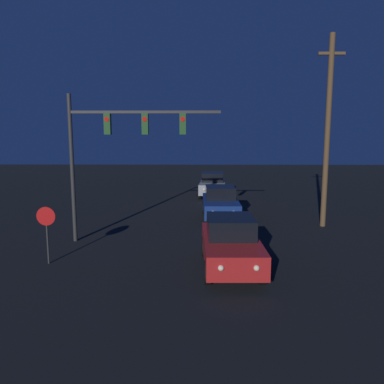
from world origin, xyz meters
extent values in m
cube|color=#B21E1E|center=(1.41, 11.32, 0.77)|extent=(1.99, 4.56, 0.78)
cube|color=black|center=(1.41, 11.54, 1.51)|extent=(1.66, 2.02, 0.69)
cylinder|color=black|center=(2.31, 9.92, 0.38)|extent=(0.22, 0.76, 0.76)
cylinder|color=black|center=(0.54, 9.90, 0.38)|extent=(0.22, 0.76, 0.76)
cylinder|color=black|center=(2.28, 12.74, 0.38)|extent=(0.22, 0.76, 0.76)
cylinder|color=black|center=(0.51, 12.71, 0.38)|extent=(0.22, 0.76, 0.76)
sphere|color=#F9EFC6|center=(1.97, 9.04, 0.85)|extent=(0.18, 0.18, 0.18)
sphere|color=#F9EFC6|center=(0.91, 9.02, 0.85)|extent=(0.18, 0.18, 0.18)
cube|color=navy|center=(1.54, 19.44, 0.77)|extent=(1.94, 4.55, 0.78)
cube|color=black|center=(1.54, 19.67, 1.51)|extent=(1.64, 2.00, 0.69)
cylinder|color=black|center=(2.43, 18.04, 0.38)|extent=(0.21, 0.76, 0.76)
cylinder|color=black|center=(0.66, 18.03, 0.38)|extent=(0.21, 0.76, 0.76)
cylinder|color=black|center=(2.42, 20.85, 0.38)|extent=(0.21, 0.76, 0.76)
cylinder|color=black|center=(0.65, 20.85, 0.38)|extent=(0.21, 0.76, 0.76)
sphere|color=#F9EFC6|center=(2.08, 17.16, 0.85)|extent=(0.18, 0.18, 0.18)
sphere|color=#F9EFC6|center=(1.02, 17.15, 0.85)|extent=(0.18, 0.18, 0.18)
cube|color=#99999E|center=(1.44, 27.53, 0.77)|extent=(2.27, 4.67, 0.78)
cube|color=black|center=(1.46, 27.76, 1.51)|extent=(1.79, 2.12, 0.69)
cylinder|color=black|center=(2.21, 26.06, 0.38)|extent=(0.27, 0.77, 0.76)
cylinder|color=black|center=(0.45, 26.20, 0.38)|extent=(0.27, 0.77, 0.76)
cylinder|color=black|center=(2.43, 28.87, 0.38)|extent=(0.27, 0.77, 0.76)
cylinder|color=black|center=(0.67, 29.00, 0.38)|extent=(0.27, 0.77, 0.76)
sphere|color=#F9EFC6|center=(1.79, 25.21, 0.85)|extent=(0.18, 0.18, 0.18)
sphere|color=#F9EFC6|center=(0.73, 25.29, 0.85)|extent=(0.18, 0.18, 0.18)
cylinder|color=#2D2D2D|center=(-5.33, 14.81, 3.27)|extent=(0.18, 0.18, 6.54)
cube|color=#2D2D2D|center=(-2.06, 14.81, 5.75)|extent=(6.55, 0.12, 0.12)
cube|color=#1E471E|center=(-3.69, 14.81, 5.24)|extent=(0.28, 0.28, 0.90)
cylinder|color=red|center=(-3.69, 14.66, 5.44)|extent=(0.20, 0.02, 0.20)
cube|color=#1E471E|center=(-2.06, 14.81, 5.24)|extent=(0.28, 0.28, 0.90)
cylinder|color=red|center=(-2.06, 14.66, 5.44)|extent=(0.20, 0.02, 0.20)
cube|color=#1E471E|center=(-0.42, 14.81, 5.24)|extent=(0.28, 0.28, 0.90)
cylinder|color=red|center=(-0.42, 14.66, 5.44)|extent=(0.20, 0.02, 0.20)
cylinder|color=#2D2D2D|center=(-5.36, 11.77, 1.08)|extent=(0.07, 0.07, 2.16)
cylinder|color=red|center=(-5.36, 11.75, 1.81)|extent=(0.70, 0.03, 0.70)
cylinder|color=brown|center=(6.87, 17.80, 4.88)|extent=(0.28, 0.28, 9.75)
cube|color=brown|center=(6.87, 17.80, 8.78)|extent=(1.33, 0.14, 0.14)
camera|label=1|loc=(0.19, -1.63, 4.75)|focal=35.00mm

